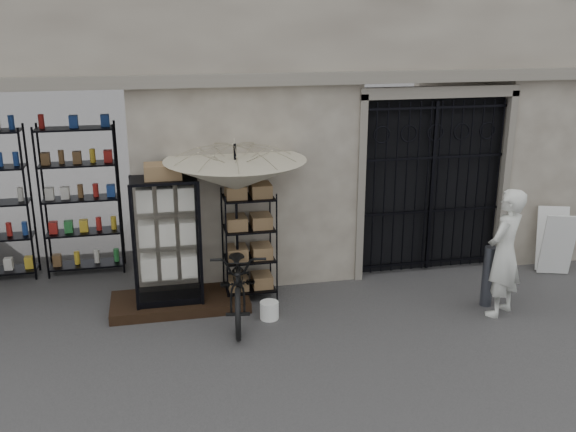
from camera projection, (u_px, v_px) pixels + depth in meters
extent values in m
plane|color=black|center=(369.00, 339.00, 8.53)|extent=(80.00, 80.00, 0.00)
cube|color=black|center=(33.00, 195.00, 9.80)|extent=(3.00, 1.70, 3.00)
cube|color=black|center=(36.00, 202.00, 10.33)|extent=(2.70, 0.50, 2.50)
cube|color=black|center=(428.00, 182.00, 10.57)|extent=(2.50, 0.06, 3.00)
cube|color=black|center=(432.00, 188.00, 10.43)|extent=(0.05, 0.05, 2.80)
cube|color=black|center=(180.00, 302.00, 9.48)|extent=(2.00, 0.90, 0.15)
cube|color=black|center=(170.00, 296.00, 9.39)|extent=(0.96, 0.64, 0.10)
cube|color=silver|center=(170.00, 247.00, 8.88)|extent=(0.85, 0.10, 1.70)
cube|color=silver|center=(167.00, 247.00, 9.17)|extent=(0.81, 0.48, 1.42)
cube|color=olive|center=(163.00, 175.00, 8.85)|extent=(0.54, 0.43, 0.20)
cube|color=black|center=(249.00, 245.00, 9.58)|extent=(0.84, 0.69, 1.69)
cube|color=olive|center=(249.00, 248.00, 9.60)|extent=(0.72, 0.56, 1.27)
cylinder|color=black|center=(237.00, 225.00, 9.33)|extent=(0.04, 0.04, 2.41)
imported|color=#B5AB8C|center=(235.00, 167.00, 9.07)|extent=(1.80, 1.83, 1.62)
cylinder|color=white|center=(269.00, 310.00, 9.09)|extent=(0.35, 0.35, 0.25)
imported|color=black|center=(240.00, 315.00, 9.22)|extent=(0.88, 1.19, 2.10)
cylinder|color=#484B55|center=(488.00, 276.00, 9.42)|extent=(0.20, 0.20, 0.92)
imported|color=silver|center=(498.00, 313.00, 9.29)|extent=(1.61, 1.92, 0.45)
cube|color=silver|center=(558.00, 245.00, 10.44)|extent=(0.56, 0.40, 1.07)
cube|color=silver|center=(552.00, 238.00, 10.75)|extent=(0.56, 0.40, 1.07)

